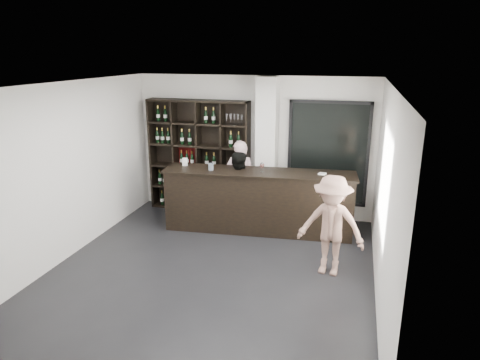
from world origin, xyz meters
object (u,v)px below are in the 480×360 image
(tasting_counter, at_px, (258,201))
(customer, at_px, (331,226))
(taster_pink, at_px, (240,180))
(taster_black, at_px, (237,190))
(wine_shelf, at_px, (199,156))

(tasting_counter, bearing_deg, customer, -47.88)
(taster_pink, distance_m, taster_black, 0.40)
(wine_shelf, bearing_deg, taster_pink, -17.99)
(wine_shelf, relative_size, taster_black, 1.58)
(taster_pink, height_order, taster_black, taster_pink)
(wine_shelf, xyz_separation_m, customer, (2.95, -2.17, -0.40))
(customer, bearing_deg, wine_shelf, 153.35)
(wine_shelf, height_order, taster_pink, wine_shelf)
(wine_shelf, xyz_separation_m, tasting_counter, (1.50, -0.82, -0.60))
(wine_shelf, distance_m, taster_black, 1.34)
(tasting_counter, distance_m, customer, 1.99)
(wine_shelf, relative_size, taster_pink, 1.44)
(wine_shelf, relative_size, customer, 1.51)
(wine_shelf, height_order, customer, wine_shelf)
(customer, bearing_deg, tasting_counter, 146.67)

